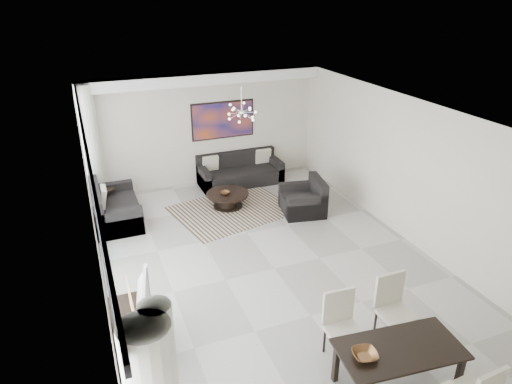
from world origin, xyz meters
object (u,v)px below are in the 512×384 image
dining_table (399,353)px  television (138,304)px  sofa_main (240,173)px  tv_console (132,341)px  coffee_table (228,199)px

dining_table → television: bearing=147.1°
sofa_main → tv_console: 6.39m
coffee_table → tv_console: size_ratio=0.63×
sofa_main → television: size_ratio=2.03×
sofa_main → television: bearing=-122.9°
television → tv_console: bearing=118.0°
tv_console → television: bearing=17.3°
coffee_table → sofa_main: bearing=58.6°
television → coffee_table: bearing=-22.6°
coffee_table → television: television is taller
coffee_table → sofa_main: size_ratio=0.46×
coffee_table → sofa_main: 1.47m
sofa_main → tv_console: size_ratio=1.36×
coffee_table → tv_console: 4.93m
coffee_table → television: 4.83m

